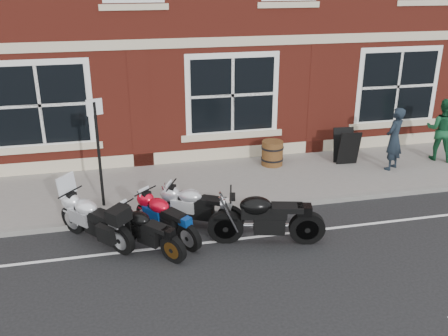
# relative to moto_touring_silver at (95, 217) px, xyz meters

# --- Properties ---
(ground) EXTENTS (80.00, 80.00, 0.00)m
(ground) POSITION_rel_moto_touring_silver_xyz_m (2.24, -0.76, -0.55)
(ground) COLOR black
(ground) RESTS_ON ground
(sidewalk) EXTENTS (30.00, 3.00, 0.12)m
(sidewalk) POSITION_rel_moto_touring_silver_xyz_m (2.24, 2.24, -0.49)
(sidewalk) COLOR slate
(sidewalk) RESTS_ON ground
(kerb) EXTENTS (30.00, 0.16, 0.12)m
(kerb) POSITION_rel_moto_touring_silver_xyz_m (2.24, 0.66, -0.49)
(kerb) COLOR slate
(kerb) RESTS_ON ground
(moto_touring_silver) EXTENTS (1.44, 1.63, 1.35)m
(moto_touring_silver) POSITION_rel_moto_touring_silver_xyz_m (0.00, 0.00, 0.00)
(moto_touring_silver) COLOR black
(moto_touring_silver) RESTS_ON ground
(moto_sport_red) EXTENTS (1.15, 1.66, 0.86)m
(moto_sport_red) POSITION_rel_moto_touring_silver_xyz_m (1.42, -0.18, -0.06)
(moto_sport_red) COLOR black
(moto_sport_red) RESTS_ON ground
(moto_sport_black) EXTENTS (1.30, 1.47, 0.83)m
(moto_sport_black) POSITION_rel_moto_touring_silver_xyz_m (0.99, -0.60, -0.07)
(moto_sport_black) COLOR black
(moto_sport_black) RESTS_ON ground
(moto_sport_silver) EXTENTS (1.77, 1.05, 0.88)m
(moto_sport_silver) POSITION_rel_moto_touring_silver_xyz_m (2.13, 0.18, -0.04)
(moto_sport_silver) COLOR black
(moto_sport_silver) RESTS_ON ground
(moto_naked_black) EXTENTS (2.30, 0.71, 1.05)m
(moto_naked_black) POSITION_rel_moto_touring_silver_xyz_m (3.28, -0.80, 0.06)
(moto_naked_black) COLOR black
(moto_naked_black) RESTS_ON ground
(pedestrian_left) EXTENTS (0.74, 0.68, 1.70)m
(pedestrian_left) POSITION_rel_moto_touring_silver_xyz_m (7.76, 2.03, 0.42)
(pedestrian_left) COLOR black
(pedestrian_left) RESTS_ON sidewalk
(pedestrian_right) EXTENTS (1.08, 1.07, 1.76)m
(pedestrian_right) POSITION_rel_moto_touring_silver_xyz_m (9.46, 2.41, 0.45)
(pedestrian_right) COLOR #164D2B
(pedestrian_right) RESTS_ON sidewalk
(a_board_sign) EXTENTS (0.61, 0.43, 0.97)m
(a_board_sign) POSITION_rel_moto_touring_silver_xyz_m (6.74, 2.71, 0.06)
(a_board_sign) COLOR black
(a_board_sign) RESTS_ON sidewalk
(barrel_planter) EXTENTS (0.61, 0.61, 0.68)m
(barrel_planter) POSITION_rel_moto_touring_silver_xyz_m (4.71, 3.04, -0.09)
(barrel_planter) COLOR #482413
(barrel_planter) RESTS_ON sidewalk
(parking_sign) EXTENTS (0.34, 0.14, 2.48)m
(parking_sign) POSITION_rel_moto_touring_silver_xyz_m (0.15, 1.44, 1.01)
(parking_sign) COLOR black
(parking_sign) RESTS_ON sidewalk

